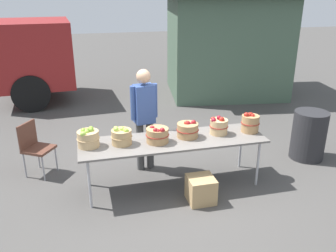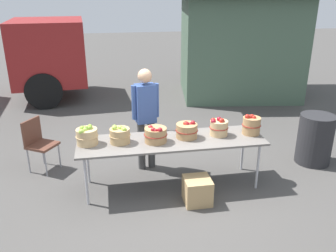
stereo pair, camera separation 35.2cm
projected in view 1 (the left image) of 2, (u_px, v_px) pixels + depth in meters
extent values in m
plane|color=#474442|center=(173.00, 185.00, 5.39)|extent=(40.00, 40.00, 0.00)
cube|color=slate|center=(173.00, 141.00, 5.12)|extent=(2.70, 0.76, 0.03)
cylinder|color=#B2B2B7|center=(89.00, 184.00, 4.71)|extent=(0.04, 0.04, 0.72)
cylinder|color=#B2B2B7|center=(258.00, 164.00, 5.27)|extent=(0.04, 0.04, 0.72)
cylinder|color=#B2B2B7|center=(88.00, 164.00, 5.25)|extent=(0.04, 0.04, 0.72)
cylinder|color=#B2B2B7|center=(241.00, 147.00, 5.81)|extent=(0.04, 0.04, 0.72)
cylinder|color=tan|center=(88.00, 139.00, 4.87)|extent=(0.30, 0.30, 0.23)
torus|color=tan|center=(88.00, 138.00, 4.86)|extent=(0.32, 0.32, 0.01)
sphere|color=#7AA833|center=(91.00, 130.00, 4.83)|extent=(0.07, 0.07, 0.07)
sphere|color=#7AA833|center=(87.00, 131.00, 4.81)|extent=(0.08, 0.08, 0.08)
sphere|color=#8CB738|center=(91.00, 129.00, 4.86)|extent=(0.07, 0.07, 0.07)
sphere|color=#9EC647|center=(83.00, 134.00, 4.72)|extent=(0.08, 0.08, 0.08)
sphere|color=#8CB738|center=(84.00, 131.00, 4.80)|extent=(0.08, 0.08, 0.08)
sphere|color=#9EC647|center=(87.00, 132.00, 4.80)|extent=(0.08, 0.08, 0.08)
cylinder|color=tan|center=(122.00, 137.00, 4.94)|extent=(0.28, 0.28, 0.21)
torus|color=tan|center=(122.00, 136.00, 4.94)|extent=(0.30, 0.30, 0.01)
sphere|color=#8CB738|center=(126.00, 131.00, 4.86)|extent=(0.07, 0.07, 0.07)
sphere|color=#9EC647|center=(116.00, 129.00, 4.94)|extent=(0.07, 0.07, 0.07)
sphere|color=#9EC647|center=(122.00, 129.00, 4.91)|extent=(0.08, 0.08, 0.08)
sphere|color=#9EC647|center=(116.00, 129.00, 4.87)|extent=(0.07, 0.07, 0.07)
sphere|color=#9EC647|center=(125.00, 130.00, 4.91)|extent=(0.07, 0.07, 0.07)
cylinder|color=#A87F51|center=(157.00, 135.00, 5.00)|extent=(0.31, 0.31, 0.21)
torus|color=maroon|center=(157.00, 135.00, 5.00)|extent=(0.33, 0.33, 0.01)
sphere|color=maroon|center=(162.00, 130.00, 4.87)|extent=(0.08, 0.08, 0.08)
sphere|color=maroon|center=(152.00, 128.00, 5.01)|extent=(0.08, 0.08, 0.08)
sphere|color=maroon|center=(158.00, 131.00, 4.88)|extent=(0.07, 0.07, 0.07)
sphere|color=maroon|center=(155.00, 130.00, 4.88)|extent=(0.07, 0.07, 0.07)
cylinder|color=#A87F51|center=(188.00, 130.00, 5.18)|extent=(0.31, 0.31, 0.21)
torus|color=maroon|center=(188.00, 130.00, 5.18)|extent=(0.33, 0.33, 0.01)
sphere|color=maroon|center=(194.00, 123.00, 5.17)|extent=(0.07, 0.07, 0.07)
sphere|color=#B22319|center=(187.00, 123.00, 5.14)|extent=(0.08, 0.08, 0.08)
sphere|color=maroon|center=(194.00, 122.00, 5.16)|extent=(0.07, 0.07, 0.07)
sphere|color=maroon|center=(191.00, 124.00, 5.16)|extent=(0.07, 0.07, 0.07)
sphere|color=maroon|center=(186.00, 124.00, 5.17)|extent=(0.07, 0.07, 0.07)
sphere|color=maroon|center=(188.00, 123.00, 5.14)|extent=(0.08, 0.08, 0.08)
cylinder|color=tan|center=(219.00, 127.00, 5.29)|extent=(0.26, 0.26, 0.22)
torus|color=maroon|center=(219.00, 126.00, 5.29)|extent=(0.28, 0.28, 0.01)
sphere|color=maroon|center=(219.00, 118.00, 5.26)|extent=(0.07, 0.07, 0.07)
sphere|color=#B22319|center=(222.00, 120.00, 5.21)|extent=(0.08, 0.08, 0.08)
sphere|color=#B22319|center=(222.00, 120.00, 5.25)|extent=(0.07, 0.07, 0.07)
sphere|color=maroon|center=(214.00, 120.00, 5.21)|extent=(0.07, 0.07, 0.07)
sphere|color=#B22319|center=(213.00, 119.00, 5.28)|extent=(0.08, 0.08, 0.08)
cylinder|color=#A87F51|center=(250.00, 124.00, 5.37)|extent=(0.26, 0.26, 0.26)
torus|color=maroon|center=(250.00, 123.00, 5.36)|extent=(0.28, 0.28, 0.01)
sphere|color=maroon|center=(252.00, 116.00, 5.33)|extent=(0.07, 0.07, 0.07)
sphere|color=#B22319|center=(251.00, 114.00, 5.31)|extent=(0.06, 0.06, 0.06)
sphere|color=#B22319|center=(253.00, 116.00, 5.31)|extent=(0.07, 0.07, 0.07)
sphere|color=#B22319|center=(246.00, 115.00, 5.29)|extent=(0.07, 0.07, 0.07)
sphere|color=#B22319|center=(251.00, 115.00, 5.33)|extent=(0.08, 0.08, 0.08)
sphere|color=#B22319|center=(249.00, 115.00, 5.32)|extent=(0.08, 0.08, 0.08)
cylinder|color=#3F3F3F|center=(150.00, 145.00, 5.79)|extent=(0.12, 0.12, 0.81)
cylinder|color=#3F3F3F|center=(140.00, 146.00, 5.73)|extent=(0.12, 0.12, 0.81)
cube|color=#334C8C|center=(144.00, 104.00, 5.50)|extent=(0.34, 0.27, 0.61)
sphere|color=tan|center=(143.00, 76.00, 5.34)|extent=(0.22, 0.22, 0.22)
cylinder|color=#334C8C|center=(155.00, 101.00, 5.55)|extent=(0.08, 0.08, 0.54)
cylinder|color=#334C8C|center=(133.00, 103.00, 5.42)|extent=(0.08, 0.08, 0.54)
cube|color=maroon|center=(35.00, 53.00, 9.07)|extent=(1.94, 2.21, 1.60)
cube|color=black|center=(68.00, 39.00, 9.20)|extent=(0.16, 1.76, 0.80)
cylinder|color=black|center=(34.00, 76.00, 10.16)|extent=(0.92, 0.34, 0.90)
cylinder|color=black|center=(31.00, 93.00, 8.48)|extent=(0.92, 0.34, 0.90)
cube|color=#47604C|center=(226.00, 46.00, 9.73)|extent=(3.31, 2.81, 2.60)
cube|color=white|center=(252.00, 45.00, 8.61)|extent=(1.39, 0.24, 0.90)
cube|color=brown|center=(39.00, 149.00, 5.55)|extent=(0.55, 0.55, 0.04)
cube|color=brown|center=(27.00, 135.00, 5.52)|extent=(0.24, 0.36, 0.40)
cylinder|color=gray|center=(43.00, 169.00, 5.43)|extent=(0.02, 0.02, 0.42)
cylinder|color=gray|center=(56.00, 159.00, 5.74)|extent=(0.02, 0.02, 0.42)
cylinder|color=gray|center=(25.00, 165.00, 5.53)|extent=(0.02, 0.02, 0.42)
cylinder|color=gray|center=(38.00, 156.00, 5.83)|extent=(0.02, 0.02, 0.42)
cylinder|color=#262628|center=(309.00, 135.00, 6.12)|extent=(0.57, 0.57, 0.85)
cube|color=tan|center=(201.00, 189.00, 4.93)|extent=(0.37, 0.37, 0.37)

